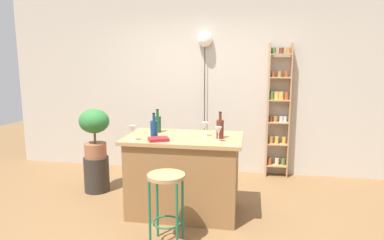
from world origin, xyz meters
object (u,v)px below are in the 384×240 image
(plant_stool, at_px, (97,174))
(potted_plant, at_px, (94,129))
(wine_glass_left, at_px, (133,130))
(wine_glass_right, at_px, (205,126))
(bottle_soda_blue, at_px, (158,124))
(bottle_spirits_clear, at_px, (154,128))
(cookbook, at_px, (158,139))
(bar_stool, at_px, (166,192))
(wine_glass_center, at_px, (218,131))
(bottle_sauce_amber, at_px, (220,128))
(pendant_globe_light, at_px, (205,41))
(spice_shelf, at_px, (279,110))

(plant_stool, bearing_deg, potted_plant, 180.00)
(wine_glass_left, xyz_separation_m, wine_glass_right, (0.74, 0.34, 0.00))
(bottle_soda_blue, bearing_deg, bottle_spirits_clear, -81.88)
(cookbook, bearing_deg, wine_glass_right, 7.63)
(bottle_spirits_clear, bearing_deg, wine_glass_left, -139.67)
(bottle_soda_blue, xyz_separation_m, wine_glass_left, (-0.15, -0.47, 0.01))
(bar_stool, distance_m, plant_stool, 1.77)
(potted_plant, distance_m, wine_glass_left, 1.10)
(wine_glass_left, relative_size, wine_glass_center, 1.00)
(plant_stool, bearing_deg, bottle_spirits_clear, -30.17)
(plant_stool, height_order, wine_glass_center, wine_glass_center)
(bottle_sauce_amber, bearing_deg, potted_plant, 164.49)
(wine_glass_left, bearing_deg, pendant_globe_light, 73.90)
(bottle_sauce_amber, bearing_deg, plant_stool, 164.49)
(bar_stool, xyz_separation_m, bottle_sauce_amber, (0.44, 0.71, 0.49))
(potted_plant, bearing_deg, wine_glass_center, -20.65)
(bottle_spirits_clear, distance_m, wine_glass_right, 0.58)
(bottle_soda_blue, height_order, wine_glass_left, bottle_soda_blue)
(bottle_sauce_amber, distance_m, wine_glass_center, 0.17)
(wine_glass_right, distance_m, cookbook, 0.56)
(wine_glass_center, bearing_deg, cookbook, -174.59)
(wine_glass_right, relative_size, cookbook, 0.78)
(wine_glass_left, bearing_deg, bar_stool, -43.25)
(plant_stool, xyz_separation_m, wine_glass_center, (1.71, -0.65, 0.79))
(bottle_sauce_amber, distance_m, pendant_globe_light, 1.92)
(potted_plant, xyz_separation_m, bottle_spirits_clear, (0.99, -0.58, 0.15))
(wine_glass_left, relative_size, wine_glass_right, 1.00)
(pendant_globe_light, bearing_deg, potted_plant, -140.56)
(wine_glass_center, distance_m, pendant_globe_light, 2.05)
(wine_glass_right, bearing_deg, bottle_sauce_amber, -23.24)
(bottle_soda_blue, relative_size, cookbook, 1.33)
(wine_glass_center, bearing_deg, wine_glass_left, -174.27)
(potted_plant, height_order, wine_glass_center, potted_plant)
(potted_plant, relative_size, pendant_globe_light, 0.30)
(wine_glass_left, bearing_deg, potted_plant, 137.29)
(spice_shelf, xyz_separation_m, bottle_soda_blue, (-1.51, -1.32, -0.01))
(wine_glass_left, height_order, wine_glass_center, same)
(plant_stool, distance_m, wine_glass_center, 1.99)
(wine_glass_right, bearing_deg, potted_plant, 165.43)
(bar_stool, height_order, wine_glass_right, wine_glass_right)
(bottle_soda_blue, distance_m, cookbook, 0.46)
(wine_glass_center, bearing_deg, plant_stool, 159.35)
(bottle_soda_blue, bearing_deg, wine_glass_right, -12.17)
(bar_stool, height_order, potted_plant, potted_plant)
(cookbook, bearing_deg, spice_shelf, 25.94)
(potted_plant, relative_size, wine_glass_left, 4.00)
(bar_stool, distance_m, bottle_soda_blue, 1.09)
(bottle_spirits_clear, distance_m, bottle_soda_blue, 0.31)
(spice_shelf, distance_m, bottle_soda_blue, 2.01)
(bottle_sauce_amber, bearing_deg, bar_stool, -121.45)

